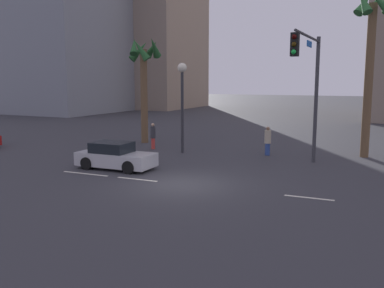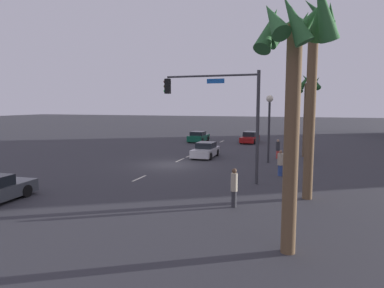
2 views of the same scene
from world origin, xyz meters
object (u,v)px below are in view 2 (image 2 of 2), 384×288
Objects in this scene: car_2 at (205,150)px; pedestrian_1 at (280,162)px; car_3 at (198,137)px; pedestrian_0 at (278,149)px; palm_tree_1 at (294,61)px; car_1 at (250,138)px; palm_tree_2 at (307,98)px; traffic_signal at (225,107)px; pedestrian_2 at (234,186)px; palm_tree_0 at (313,64)px; streetlamp at (269,115)px.

car_2 is 9.31m from pedestrian_1.
car_3 is 2.32× the size of pedestrian_0.
palm_tree_1 is (18.45, 8.02, 5.45)m from car_2.
pedestrian_1 is (18.17, 11.31, 0.27)m from car_3.
car_2 is 12.76m from car_3.
pedestrian_1 reaches higher than pedestrian_0.
car_1 is 6.48m from car_3.
car_2 is 10.27m from palm_tree_2.
traffic_signal is 13.08m from palm_tree_2.
pedestrian_2 reaches higher than pedestrian_1.
palm_tree_0 is at bearing 17.63° from pedestrian_1.
car_3 is at bearing -124.33° from palm_tree_2.
palm_tree_1 is at bearing 5.10° from pedestrian_0.
car_2 is at bearing -159.09° from pedestrian_2.
palm_tree_1 is at bearing 23.48° from car_2.
pedestrian_1 is (-2.79, 3.21, -3.71)m from traffic_signal.
pedestrian_1 is 0.94× the size of pedestrian_2.
pedestrian_0 is at bearing 101.26° from car_2.
car_2 is 15.13m from pedestrian_2.
traffic_signal reaches higher than pedestrian_0.
palm_tree_0 reaches higher than pedestrian_1.
car_1 reaches higher than car_3.
traffic_signal is 5.64m from pedestrian_1.
car_3 is 22.83m from traffic_signal.
palm_tree_1 reaches higher than car_3.
palm_tree_1 reaches higher than pedestrian_0.
traffic_signal is at bearing -117.86° from palm_tree_0.
pedestrian_0 is 5.33m from palm_tree_2.
palm_tree_2 is (-21.61, 0.57, -0.78)m from palm_tree_1.
car_2 is at bearing -69.77° from palm_tree_2.
pedestrian_2 is (7.95, -1.56, 0.09)m from pedestrian_1.
pedestrian_0 is at bearing -174.90° from palm_tree_1.
palm_tree_1 is at bearing -1.50° from palm_tree_2.
car_1 is at bearing 171.36° from car_2.
palm_tree_0 reaches higher than traffic_signal.
pedestrian_0 is (-2.38, 0.58, -3.01)m from streetlamp.
traffic_signal reaches higher than streetlamp.
car_2 is 20.84m from palm_tree_1.
palm_tree_0 reaches higher than palm_tree_2.
pedestrian_1 is 0.18× the size of palm_tree_0.
traffic_signal is 3.68× the size of pedestrian_2.
car_1 is at bearing -169.26° from palm_tree_1.
car_1 is 0.62× the size of palm_tree_2.
palm_tree_0 is 6.94m from palm_tree_1.
palm_tree_2 is at bearing -179.64° from palm_tree_0.
palm_tree_1 is (9.48, 4.26, 1.47)m from traffic_signal.
palm_tree_0 is at bearing 127.90° from pedestrian_2.
palm_tree_2 is at bearing 169.57° from pedestrian_2.
pedestrian_1 reaches higher than car_2.
pedestrian_0 is 0.98× the size of pedestrian_1.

